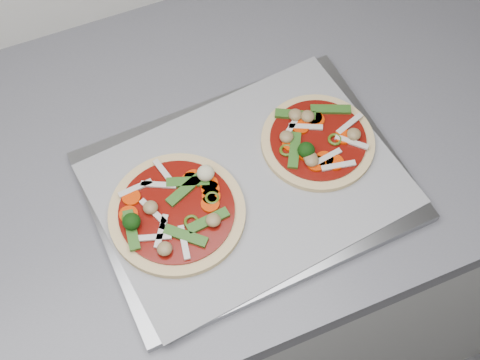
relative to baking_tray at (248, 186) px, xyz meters
name	(u,v)px	position (x,y,z in m)	size (l,w,h in m)	color
base_cabinet	(159,295)	(-0.15, 0.08, -0.48)	(3.60, 0.60, 0.86)	#B8B8B6
countertop	(126,185)	(-0.15, 0.08, -0.03)	(3.60, 0.60, 0.04)	slate
baking_tray	(248,186)	(0.00, 0.00, 0.00)	(0.42, 0.31, 0.01)	gray
parchment	(248,184)	(0.00, 0.00, 0.01)	(0.40, 0.29, 0.00)	gray
pizza_left	(177,211)	(-0.11, -0.01, 0.02)	(0.21, 0.21, 0.03)	#EAC383
pizza_right	(317,141)	(0.11, 0.02, 0.02)	(0.19, 0.19, 0.03)	#EAC383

